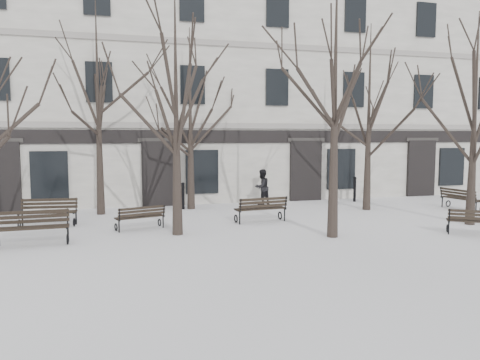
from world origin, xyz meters
name	(u,v)px	position (x,y,z in m)	size (l,w,h in m)	color
ground	(303,239)	(0.00, 0.00, 0.00)	(100.00, 100.00, 0.00)	white
building	(213,93)	(0.00, 12.96, 5.52)	(40.40, 10.20, 11.40)	silver
tree_1	(176,80)	(-3.60, 1.64, 4.85)	(5.43, 5.43, 7.76)	black
tree_2	(336,64)	(0.98, 0.00, 5.27)	(5.90, 5.90, 8.44)	black
tree_3	(476,93)	(6.64, 0.60, 4.61)	(5.16, 5.16, 7.37)	black
tree_4	(97,82)	(-6.03, 6.35, 5.22)	(5.85, 5.85, 8.36)	black
tree_5	(190,97)	(-2.31, 6.77, 4.77)	(5.34, 5.34, 7.63)	black
tree_6	(369,95)	(4.86, 4.56, 4.84)	(5.42, 5.42, 7.74)	black
bench_0	(33,226)	(-7.80, 1.34, 0.54)	(1.99, 0.80, 0.98)	black
bench_1	(140,216)	(-4.69, 2.76, 0.44)	(1.70, 1.02, 0.81)	black
bench_2	(476,221)	(5.45, -0.99, 0.46)	(1.72, 1.42, 0.85)	black
bench_3	(48,211)	(-7.74, 4.27, 0.52)	(1.95, 0.88, 0.95)	black
bench_4	(261,208)	(-0.38, 2.97, 0.51)	(1.93, 0.88, 0.94)	black
bench_5	(461,198)	(8.68, 3.45, 0.50)	(0.92, 1.88, 0.91)	black
bollard_a	(183,195)	(-2.66, 6.75, 0.62)	(0.15, 0.15, 1.16)	black
bollard_b	(355,188)	(5.58, 6.88, 0.64)	(0.15, 0.15, 1.20)	black
pedestrian_b	(262,205)	(1.01, 7.12, 0.00)	(0.79, 0.61, 1.62)	black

